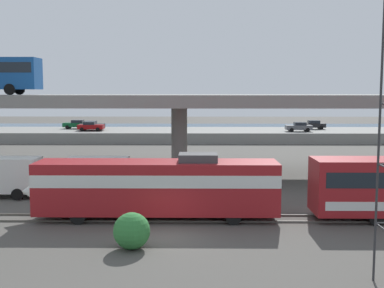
% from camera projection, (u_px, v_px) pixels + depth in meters
% --- Properties ---
extents(ground_plane, '(260.00, 260.00, 0.00)m').
position_uv_depth(ground_plane, '(166.00, 238.00, 27.04)').
color(ground_plane, '#4C4944').
extents(rail_strip_near, '(110.00, 0.12, 0.12)m').
position_uv_depth(rail_strip_near, '(169.00, 221.00, 30.24)').
color(rail_strip_near, '#59544C').
rests_on(rail_strip_near, ground_plane).
extents(rail_strip_far, '(110.00, 0.12, 0.12)m').
position_uv_depth(rail_strip_far, '(170.00, 215.00, 31.78)').
color(rail_strip_far, '#59544C').
rests_on(rail_strip_far, ground_plane).
extents(train_locomotive, '(16.12, 3.04, 4.18)m').
position_uv_depth(train_locomotive, '(145.00, 185.00, 30.80)').
color(train_locomotive, maroon).
rests_on(train_locomotive, ground_plane).
extents(highway_overpass, '(96.00, 11.78, 7.72)m').
position_uv_depth(highway_overpass, '(179.00, 102.00, 46.17)').
color(highway_overpass, gray).
rests_on(highway_overpass, ground_plane).
extents(service_truck_west, '(6.80, 2.46, 3.04)m').
position_uv_depth(service_truck_west, '(110.00, 176.00, 37.23)').
color(service_truck_west, maroon).
rests_on(service_truck_west, ground_plane).
extents(pier_parking_lot, '(76.29, 13.71, 1.65)m').
position_uv_depth(pier_parking_lot, '(187.00, 135.00, 81.63)').
color(pier_parking_lot, gray).
rests_on(pier_parking_lot, ground_plane).
extents(parked_car_0, '(4.07, 1.97, 1.50)m').
position_uv_depth(parked_car_0, '(299.00, 127.00, 77.97)').
color(parked_car_0, '#515459').
rests_on(parked_car_0, pier_parking_lot).
extents(parked_car_1, '(4.39, 1.94, 1.50)m').
position_uv_depth(parked_car_1, '(77.00, 124.00, 84.04)').
color(parked_car_1, '#0C4C26').
rests_on(parked_car_1, pier_parking_lot).
extents(parked_car_2, '(4.12, 1.96, 1.50)m').
position_uv_depth(parked_car_2, '(91.00, 126.00, 79.25)').
color(parked_car_2, maroon).
rests_on(parked_car_2, pier_parking_lot).
extents(parked_car_3, '(4.10, 1.83, 1.50)m').
position_uv_depth(parked_car_3, '(92.00, 125.00, 81.50)').
color(parked_car_3, black).
rests_on(parked_car_3, pier_parking_lot).
extents(parked_car_4, '(4.19, 1.82, 1.50)m').
position_uv_depth(parked_car_4, '(313.00, 125.00, 82.75)').
color(parked_car_4, black).
rests_on(parked_car_4, pier_parking_lot).
extents(harbor_water, '(140.00, 36.00, 0.01)m').
position_uv_depth(harbor_water, '(190.00, 129.00, 104.59)').
color(harbor_water, navy).
rests_on(harbor_water, ground_plane).
extents(shrub_right, '(1.90, 1.90, 1.90)m').
position_uv_depth(shrub_right, '(132.00, 231.00, 25.03)').
color(shrub_right, '#2E7435').
rests_on(shrub_right, ground_plane).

